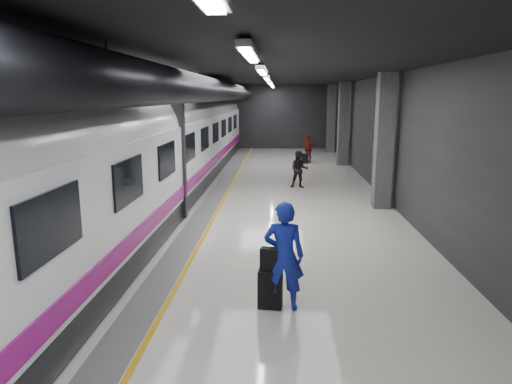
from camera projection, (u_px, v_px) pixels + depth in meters
name	position (u px, v px, depth m)	size (l,w,h in m)	color
ground	(243.00, 221.00, 13.91)	(40.00, 40.00, 0.00)	silver
platform_hall	(236.00, 103.00, 14.13)	(10.02, 40.02, 4.51)	black
train	(135.00, 153.00, 13.64)	(3.05, 38.00, 4.05)	black
traveler_main	(284.00, 256.00, 8.00)	(0.72, 0.47, 1.97)	#182DB8
suitcase_main	(270.00, 289.00, 8.16)	(0.43, 0.27, 0.70)	black
shoulder_bag	(269.00, 259.00, 8.03)	(0.31, 0.17, 0.42)	black
traveler_far_a	(299.00, 169.00, 18.83)	(0.75, 0.58, 1.54)	black
traveler_far_b	(308.00, 148.00, 26.29)	(0.95, 0.40, 1.63)	maroon
suitcase_far	(305.00, 159.00, 25.85)	(0.38, 0.24, 0.55)	black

